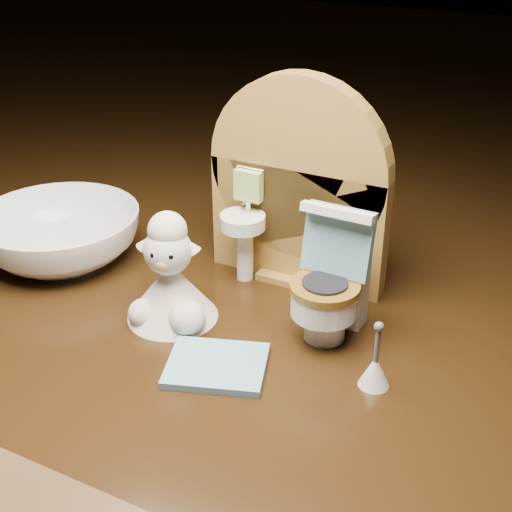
{
  "coord_description": "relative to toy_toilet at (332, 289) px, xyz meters",
  "views": [
    {
      "loc": [
        0.18,
        -0.35,
        0.26
      ],
      "look_at": [
        -0.0,
        0.0,
        0.05
      ],
      "focal_mm": 50.0,
      "sensor_mm": 36.0,
      "label": 1
    }
  ],
  "objects": [
    {
      "name": "plush_lamb",
      "position": [
        -0.1,
        -0.03,
        -0.0
      ],
      "size": [
        0.06,
        0.06,
        0.08
      ],
      "rotation": [
        0.0,
        0.0,
        0.31
      ],
      "color": "silver",
      "rests_on": "ground"
    },
    {
      "name": "bath_mat",
      "position": [
        -0.05,
        -0.07,
        -0.03
      ],
      "size": [
        0.07,
        0.06,
        0.0
      ],
      "primitive_type": "cube",
      "rotation": [
        0.0,
        0.0,
        0.33
      ],
      "color": "#6FA8BD",
      "rests_on": "ground"
    },
    {
      "name": "toy_toilet",
      "position": [
        0.0,
        0.0,
        0.0
      ],
      "size": [
        0.05,
        0.06,
        0.09
      ],
      "rotation": [
        0.0,
        0.0,
        -0.02
      ],
      "color": "white",
      "rests_on": "ground"
    },
    {
      "name": "ceramic_bowl",
      "position": [
        -0.22,
        -0.0,
        -0.01
      ],
      "size": [
        0.16,
        0.16,
        0.04
      ],
      "primitive_type": "imported",
      "rotation": [
        0.0,
        0.0,
        0.36
      ],
      "color": "white",
      "rests_on": "ground"
    },
    {
      "name": "toilet_brush",
      "position": [
        0.04,
        -0.04,
        -0.02
      ],
      "size": [
        0.02,
        0.02,
        0.04
      ],
      "color": "white",
      "rests_on": "ground"
    },
    {
      "name": "backdrop_panel",
      "position": [
        -0.05,
        0.05,
        0.03
      ],
      "size": [
        0.13,
        0.05,
        0.15
      ],
      "color": "olive",
      "rests_on": "ground"
    }
  ]
}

